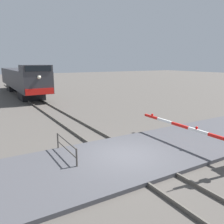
% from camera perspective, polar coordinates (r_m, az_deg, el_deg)
% --- Properties ---
extents(ground_plane, '(160.00, 160.00, 0.00)m').
position_cam_1_polar(ground_plane, '(11.10, 3.46, -11.21)').
color(ground_plane, '#514C47').
extents(rail_track_left, '(0.08, 80.00, 0.15)m').
position_cam_1_polar(rail_track_left, '(10.72, 0.23, -11.65)').
color(rail_track_left, '#59544C').
rests_on(rail_track_left, ground_plane).
extents(rail_track_right, '(0.08, 80.00, 0.15)m').
position_cam_1_polar(rail_track_right, '(11.46, 6.48, -10.08)').
color(rail_track_right, '#59544C').
rests_on(rail_track_right, ground_plane).
extents(road_surface, '(36.00, 4.98, 0.17)m').
position_cam_1_polar(road_surface, '(11.07, 3.47, -10.82)').
color(road_surface, '#47474C').
rests_on(road_surface, ground_plane).
extents(locomotive, '(3.03, 19.04, 4.06)m').
position_cam_1_polar(locomotive, '(33.81, -21.12, 7.52)').
color(locomotive, black).
rests_on(locomotive, ground_plane).
extents(crossing_gate, '(0.36, 6.60, 1.29)m').
position_cam_1_polar(crossing_gate, '(11.72, 24.14, -6.75)').
color(crossing_gate, silver).
rests_on(crossing_gate, ground_plane).
extents(guard_railing, '(0.08, 2.53, 0.95)m').
position_cam_1_polar(guard_railing, '(10.90, -11.15, -8.39)').
color(guard_railing, '#4C4742').
rests_on(guard_railing, ground_plane).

